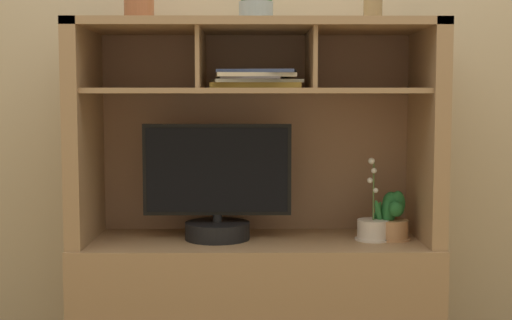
# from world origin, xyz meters

# --- Properties ---
(back_wall) EXTENTS (6.00, 0.02, 2.80)m
(back_wall) POSITION_xyz_m (0.00, 0.28, 1.40)
(back_wall) COLOR tan
(back_wall) RESTS_ON ground
(media_console) EXTENTS (1.41, 0.54, 1.41)m
(media_console) POSITION_xyz_m (0.00, 0.01, 0.44)
(media_console) COLOR #9B7753
(media_console) RESTS_ON ground
(tv_monitor) EXTENTS (0.58, 0.26, 0.46)m
(tv_monitor) POSITION_xyz_m (-0.15, -0.01, 0.75)
(tv_monitor) COLOR black
(tv_monitor) RESTS_ON media_console
(potted_orchid) EXTENTS (0.14, 0.14, 0.33)m
(potted_orchid) POSITION_xyz_m (0.46, -0.02, 0.61)
(potted_orchid) COLOR beige
(potted_orchid) RESTS_ON media_console
(potted_fern) EXTENTS (0.15, 0.15, 0.19)m
(potted_fern) POSITION_xyz_m (0.54, -0.01, 0.64)
(potted_fern) COLOR #AE7C54
(potted_fern) RESTS_ON media_console
(magazine_stack_left) EXTENTS (0.36, 0.31, 0.07)m
(magazine_stack_left) POSITION_xyz_m (-0.00, -0.03, 1.20)
(magazine_stack_left) COLOR #B59038
(magazine_stack_left) RESTS_ON media_console
(diffuser_bottle) EXTENTS (0.07, 0.07, 0.32)m
(diffuser_bottle) POSITION_xyz_m (0.46, 0.02, 1.48)
(diffuser_bottle) COLOR olive
(diffuser_bottle) RESTS_ON media_console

